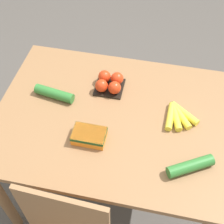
{
  "coord_description": "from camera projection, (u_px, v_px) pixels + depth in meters",
  "views": [
    {
      "loc": [
        -0.2,
        0.97,
        2.02
      ],
      "look_at": [
        0.0,
        0.0,
        0.8
      ],
      "focal_mm": 50.0,
      "sensor_mm": 36.0,
      "label": 1
    }
  ],
  "objects": [
    {
      "name": "ground_plane",
      "position": [
        112.0,
        184.0,
        2.19
      ],
      "size": [
        12.0,
        12.0,
        0.0
      ],
      "primitive_type": "plane",
      "color": "#4C4742"
    },
    {
      "name": "carrot_bag",
      "position": [
        89.0,
        135.0,
        1.47
      ],
      "size": [
        0.16,
        0.11,
        0.05
      ],
      "color": "orange",
      "rests_on": "dining_table"
    },
    {
      "name": "tomato_pack",
      "position": [
        109.0,
        83.0,
        1.68
      ],
      "size": [
        0.15,
        0.15,
        0.08
      ],
      "color": "black",
      "rests_on": "dining_table"
    },
    {
      "name": "cucumber_near",
      "position": [
        190.0,
        166.0,
        1.37
      ],
      "size": [
        0.21,
        0.15,
        0.05
      ],
      "color": "#2D702D",
      "rests_on": "dining_table"
    },
    {
      "name": "dining_table",
      "position": [
        112.0,
        129.0,
        1.67
      ],
      "size": [
        1.2,
        0.9,
        0.77
      ],
      "color": "olive",
      "rests_on": "ground_plane"
    },
    {
      "name": "cucumber_far",
      "position": [
        54.0,
        94.0,
        1.65
      ],
      "size": [
        0.22,
        0.09,
        0.05
      ],
      "color": "#2D702D",
      "rests_on": "dining_table"
    },
    {
      "name": "banana_bunch",
      "position": [
        178.0,
        115.0,
        1.57
      ],
      "size": [
        0.17,
        0.18,
        0.03
      ],
      "color": "brown",
      "rests_on": "dining_table"
    }
  ]
}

